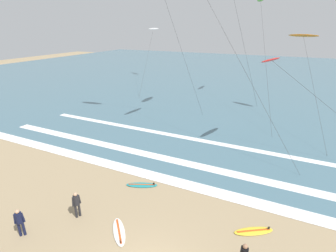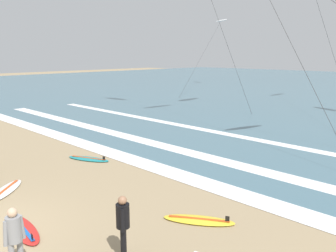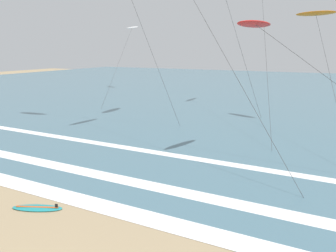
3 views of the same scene
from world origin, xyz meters
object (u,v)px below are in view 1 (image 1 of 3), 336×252
surfer_right_near (19,220)px  kite_orange_distant_high (303,36)px  surfboard_near_water (142,185)px  kite_white_high_left (153,29)px  surfboard_left_pile (119,232)px  kite_lime_far_left (261,1)px  surfboard_right_spare (254,231)px  surfer_mid_group (76,202)px  kite_red_mid_center (272,61)px

surfer_right_near → kite_orange_distant_high: bearing=66.4°
surfboard_near_water → kite_white_high_left: size_ratio=0.13×
surfboard_left_pile → surfer_right_near: bearing=-152.2°
surfboard_left_pile → kite_lime_far_left: kite_lime_far_left is taller
surfer_right_near → kite_orange_distant_high: kite_orange_distant_high is taller
surfboard_right_spare → surfboard_near_water: bearing=171.6°
surfer_mid_group → kite_red_mid_center: bearing=58.5°
kite_orange_distant_high → kite_white_high_left: bearing=151.3°
surfboard_left_pile → surfer_mid_group: bearing=179.8°
surfer_right_near → kite_red_mid_center: 19.52m
surfer_mid_group → kite_orange_distant_high: kite_orange_distant_high is taller
surfboard_left_pile → kite_white_high_left: kite_white_high_left is taller
kite_white_high_left → kite_red_mid_center: kite_white_high_left is taller
surfboard_near_water → kite_lime_far_left: 29.94m
surfer_mid_group → surfer_right_near: size_ratio=1.00×
surfboard_left_pile → kite_white_high_left: (-19.02, 39.13, 9.48)m
kite_red_mid_center → kite_white_high_left: bearing=133.3°
surfboard_near_water → kite_orange_distant_high: kite_orange_distant_high is taller
surfboard_left_pile → kite_lime_far_left: 33.64m
kite_white_high_left → kite_orange_distant_high: size_ratio=1.47×
kite_lime_far_left → kite_orange_distant_high: size_ratio=1.43×
surfboard_right_spare → kite_lime_far_left: 31.15m
surfboard_left_pile → surfboard_near_water: (-1.11, 4.17, 0.00)m
kite_orange_distant_high → kite_lime_far_left: bearing=132.5°
surfer_right_near → kite_white_high_left: size_ratio=0.10×
surfer_mid_group → surfboard_left_pile: surfer_mid_group is taller
kite_red_mid_center → kite_orange_distant_high: size_ratio=1.03×
surfer_right_near → surfboard_near_water: (3.25, 6.46, -0.91)m
surfer_mid_group → surfboard_right_spare: surfer_mid_group is taller
kite_red_mid_center → kite_lime_far_left: size_ratio=0.72×
surfer_right_near → kite_red_mid_center: (9.71, 15.57, 6.65)m
surfboard_right_spare → kite_lime_far_left: (-4.65, 27.86, 13.15)m
surfer_right_near → surfboard_near_water: size_ratio=0.74×
kite_red_mid_center → kite_orange_distant_high: bearing=79.7°
surfboard_left_pile → kite_red_mid_center: kite_red_mid_center is taller
surfboard_right_spare → surfboard_left_pile: same height
surfboard_near_water → kite_lime_far_left: kite_lime_far_left is taller
surfer_right_near → surfboard_right_spare: bearing=26.6°
kite_lime_far_left → surfer_mid_group: bearing=-98.3°
kite_red_mid_center → surfboard_near_water: bearing=-125.3°
surfboard_left_pile → surfboard_near_water: same height
surfer_mid_group → surfboard_near_water: 4.57m
surfboard_near_water → surfboard_right_spare: bearing=-8.4°
kite_orange_distant_high → kite_red_mid_center: bearing=-100.3°
surfer_right_near → kite_red_mid_center: size_ratio=0.14×
surfboard_left_pile → kite_orange_distant_high: 27.31m
surfer_right_near → kite_orange_distant_high: (11.77, 26.98, 8.10)m
surfer_mid_group → kite_lime_far_left: 33.54m
surfboard_right_spare → surfboard_left_pile: bearing=-154.3°
surfboard_near_water → kite_red_mid_center: size_ratio=0.19×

